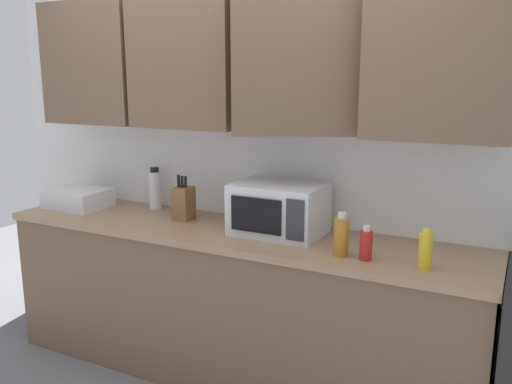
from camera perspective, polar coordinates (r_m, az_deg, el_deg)
The scene contains 10 objects.
wall_back_with_cabinets at distance 3.11m, azimuth -0.71°, elevation 9.18°, with size 3.71×0.58×2.60m.
counter_run at distance 3.19m, azimuth -2.59°, elevation -11.78°, with size 2.84×0.63×0.90m.
microwave at distance 2.92m, azimuth 2.46°, elevation -1.79°, with size 0.48×0.37×0.28m.
dish_rack at distance 3.72m, azimuth -18.44°, elevation -0.63°, with size 0.38×0.30×0.12m, color silver.
knife_block at distance 3.24m, azimuth -7.73°, elevation -1.15°, with size 0.11×0.12×0.27m.
bottle_amber_vinegar at distance 2.60m, azimuth 9.08°, elevation -4.66°, with size 0.07×0.07×0.21m.
bottle_red_sauce at distance 2.57m, azimuth 11.65°, elevation -5.50°, with size 0.06×0.06×0.17m.
bottle_soy_dark at distance 3.19m, azimuth -2.41°, elevation -1.55°, with size 0.07×0.07×0.19m.
bottle_yellow_mustard at distance 2.51m, azimuth 17.62°, elevation -5.96°, with size 0.06×0.06×0.19m.
bottle_white_jar at distance 3.54m, azimuth -10.70°, elevation 0.30°, with size 0.08×0.08×0.27m.
Camera 1 is at (1.45, -2.82, 1.74)m, focal length 37.49 mm.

